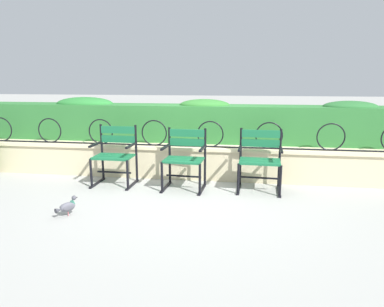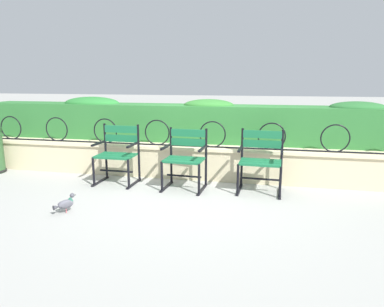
{
  "view_description": "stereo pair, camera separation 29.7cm",
  "coord_description": "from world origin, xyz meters",
  "px_view_note": "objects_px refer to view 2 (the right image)",
  "views": [
    {
      "loc": [
        0.73,
        -4.76,
        1.59
      ],
      "look_at": [
        0.0,
        0.05,
        0.55
      ],
      "focal_mm": 32.68,
      "sensor_mm": 36.0,
      "label": 1
    },
    {
      "loc": [
        1.02,
        -4.7,
        1.59
      ],
      "look_at": [
        0.0,
        0.05,
        0.55
      ],
      "focal_mm": 32.68,
      "sensor_mm": 36.0,
      "label": 2
    }
  ],
  "objects_px": {
    "park_chair_left": "(118,153)",
    "pigeon_near_chairs": "(65,204)",
    "park_chair_centre": "(185,157)",
    "park_chair_right": "(261,159)"
  },
  "relations": [
    {
      "from": "park_chair_left",
      "to": "pigeon_near_chairs",
      "type": "xyz_separation_m",
      "value": [
        -0.1,
        -1.34,
        -0.36
      ]
    },
    {
      "from": "park_chair_centre",
      "to": "park_chair_right",
      "type": "height_order",
      "value": "park_chair_right"
    },
    {
      "from": "park_chair_left",
      "to": "pigeon_near_chairs",
      "type": "relative_size",
      "value": 3.38
    },
    {
      "from": "park_chair_right",
      "to": "pigeon_near_chairs",
      "type": "distance_m",
      "value": 2.68
    },
    {
      "from": "pigeon_near_chairs",
      "to": "park_chair_left",
      "type": "bearing_deg",
      "value": 85.66
    },
    {
      "from": "park_chair_left",
      "to": "pigeon_near_chairs",
      "type": "bearing_deg",
      "value": -94.34
    },
    {
      "from": "park_chair_centre",
      "to": "park_chair_left",
      "type": "bearing_deg",
      "value": 176.96
    },
    {
      "from": "park_chair_centre",
      "to": "pigeon_near_chairs",
      "type": "xyz_separation_m",
      "value": [
        -1.19,
        -1.28,
        -0.36
      ]
    },
    {
      "from": "park_chair_centre",
      "to": "pigeon_near_chairs",
      "type": "bearing_deg",
      "value": -132.91
    },
    {
      "from": "park_chair_left",
      "to": "park_chair_right",
      "type": "distance_m",
      "value": 2.18
    }
  ]
}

